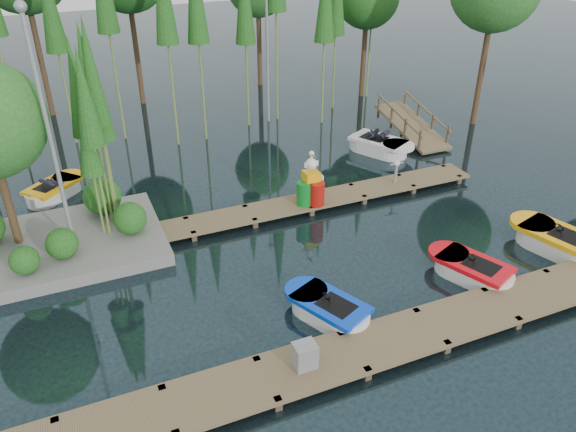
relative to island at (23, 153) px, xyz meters
name	(u,v)px	position (x,y,z in m)	size (l,w,h in m)	color
ground_plane	(279,259)	(6.30, -3.29, -3.18)	(90.00, 90.00, 0.00)	#1C2E34
near_dock	(354,352)	(6.30, -7.79, -2.95)	(18.00, 1.50, 0.50)	brown
far_dock	(278,208)	(7.30, -0.79, -2.95)	(15.00, 1.20, 0.50)	brown
island	(23,153)	(0.00, 0.00, 0.00)	(6.20, 4.20, 6.75)	slate
lamp_island	(46,121)	(0.80, -0.79, 1.08)	(0.30, 0.30, 7.25)	gray
lamp_rear	(267,29)	(10.30, 7.71, 1.08)	(0.30, 0.30, 7.25)	gray
ramp	(412,125)	(15.30, 3.21, -2.60)	(1.50, 3.94, 1.49)	brown
boat_blue	(328,310)	(6.44, -6.22, -2.94)	(2.04, 2.72, 0.84)	white
boat_red	(472,270)	(10.92, -6.26, -2.94)	(2.02, 2.77, 0.85)	white
boat_yellow_near	(558,242)	(14.22, -6.17, -2.90)	(2.11, 3.21, 0.99)	white
boat_yellow_far	(54,190)	(0.46, 3.56, -2.93)	(2.53, 2.43, 1.21)	white
boat_white_far	(379,146)	(13.16, 2.39, -2.88)	(2.48, 3.14, 1.36)	white
utility_cabinet	(305,355)	(5.05, -7.79, -2.58)	(0.50, 0.42, 0.61)	gray
yellow_barrel	(313,188)	(8.59, -0.79, -2.44)	(0.59, 0.59, 0.89)	#FFB20D
drum_cluster	(312,187)	(8.47, -0.94, -2.34)	(1.08, 0.99, 1.86)	#0D7B22
seagull_post	(396,168)	(11.89, -0.79, -2.31)	(0.53, 0.29, 0.86)	gray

